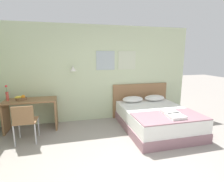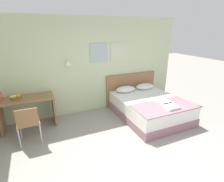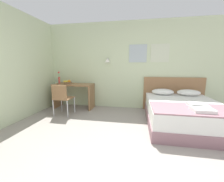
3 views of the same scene
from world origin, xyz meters
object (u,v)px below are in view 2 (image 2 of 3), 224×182
desk (28,107)px  bed (149,108)px  pillow_left (126,89)px  pillow_right (145,86)px  folded_towel_near_foot (164,102)px  flower_vase (0,95)px  desk_chair (28,122)px  headboard (131,89)px  fruit_bowl (16,97)px  folded_towel_mid_bed (170,107)px  throw_blanket (164,106)px

desk → bed: bearing=-13.7°
pillow_left → pillow_right: size_ratio=1.00×
folded_towel_near_foot → flower_vase: bearing=161.5°
pillow_left → desk: 2.69m
desk_chair → flower_vase: 1.01m
headboard → fruit_bowl: size_ratio=6.34×
folded_towel_mid_bed → fruit_bowl: size_ratio=1.22×
bed → headboard: 1.06m
throw_blanket → fruit_bowl: 3.52m
headboard → fruit_bowl: 3.26m
folded_towel_near_foot → pillow_right: bearing=78.8°
bed → folded_towel_near_foot: (0.10, -0.44, 0.32)m
bed → flower_vase: flower_vase is taller
bed → pillow_left: pillow_left is taller
bed → folded_towel_mid_bed: bearing=-84.8°
desk_chair → pillow_left: bearing=15.6°
bed → desk: size_ratio=1.65×
fruit_bowl → folded_towel_mid_bed: bearing=-24.2°
bed → headboard: bearing=90.0°
headboard → flower_vase: 3.57m
pillow_right → desk_chair: size_ratio=0.71×
desk → flower_vase: size_ratio=3.20×
throw_blanket → folded_towel_mid_bed: folded_towel_mid_bed is taller
desk_chair → pillow_right: bearing=12.6°
headboard → pillow_right: 0.45m
fruit_bowl → flower_vase: flower_vase is taller
folded_towel_near_foot → fruit_bowl: size_ratio=1.25×
desk_chair → fruit_bowl: size_ratio=3.14×
throw_blanket → headboard: bearing=90.0°
folded_towel_near_foot → desk: desk is taller
throw_blanket → folded_towel_mid_bed: size_ratio=4.68×
pillow_left → desk_chair: size_ratio=0.71×
flower_vase → throw_blanket: bearing=-21.0°
pillow_left → folded_towel_near_foot: size_ratio=1.77×
bed → pillow_right: (0.34, 0.76, 0.35)m
pillow_left → desk_chair: (-2.69, -0.75, -0.10)m
throw_blanket → fruit_bowl: (-3.24, 1.35, 0.28)m
desk → folded_towel_mid_bed: bearing=-25.3°
pillow_left → desk_chair: desk_chair is taller
headboard → desk_chair: (-3.03, -1.02, 0.01)m
folded_towel_near_foot → desk: bearing=159.4°
bed → throw_blanket: bearing=-90.0°
pillow_left → folded_towel_mid_bed: bearing=-74.7°
folded_towel_near_foot → flower_vase: size_ratio=0.89×
headboard → pillow_left: (-0.34, -0.27, 0.11)m
bed → pillow_right: size_ratio=3.34×
throw_blanket → fruit_bowl: bearing=157.4°
desk → desk_chair: bearing=-89.5°
desk → flower_vase: flower_vase is taller
bed → desk_chair: desk_chair is taller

